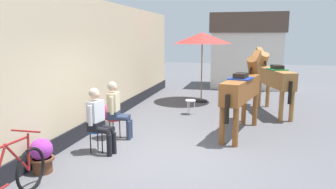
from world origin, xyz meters
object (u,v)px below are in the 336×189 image
(saddled_horse_far, at_px, (274,77))
(leaning_bicycle, at_px, (8,182))
(seated_visitor_far, at_px, (116,107))
(seated_visitor_near, at_px, (98,117))
(spare_stool_white, at_px, (191,102))
(cafe_parasol, at_px, (202,38))
(flower_planter_far, at_px, (107,116))
(flower_planter_near, at_px, (42,155))
(saddled_horse_near, at_px, (243,88))

(saddled_horse_far, bearing_deg, leaning_bicycle, -120.53)
(seated_visitor_far, distance_m, saddled_horse_far, 5.31)
(seated_visitor_near, bearing_deg, spare_stool_white, 70.97)
(seated_visitor_near, relative_size, saddled_horse_far, 0.48)
(saddled_horse_far, height_order, cafe_parasol, cafe_parasol)
(cafe_parasol, bearing_deg, leaning_bicycle, -101.35)
(seated_visitor_far, bearing_deg, spare_stool_white, 64.61)
(flower_planter_far, distance_m, cafe_parasol, 4.98)
(saddled_horse_far, height_order, flower_planter_far, saddled_horse_far)
(flower_planter_far, xyz_separation_m, spare_stool_white, (1.89, 2.09, 0.07))
(flower_planter_near, height_order, spare_stool_white, flower_planter_near)
(spare_stool_white, bearing_deg, seated_visitor_near, -109.03)
(seated_visitor_near, relative_size, saddled_horse_near, 0.47)
(saddled_horse_near, xyz_separation_m, flower_planter_far, (-3.48, -0.50, -0.82))
(seated_visitor_near, xyz_separation_m, flower_planter_near, (-0.55, -1.17, -0.44))
(saddled_horse_near, bearing_deg, saddled_horse_far, 69.36)
(flower_planter_near, xyz_separation_m, spare_stool_white, (1.85, 4.93, 0.07))
(saddled_horse_near, distance_m, leaning_bicycle, 5.55)
(flower_planter_near, height_order, cafe_parasol, cafe_parasol)
(seated_visitor_near, relative_size, spare_stool_white, 3.02)
(seated_visitor_near, xyz_separation_m, saddled_horse_near, (2.90, 2.17, 0.38))
(saddled_horse_far, bearing_deg, spare_stool_white, -161.19)
(saddled_horse_near, xyz_separation_m, cafe_parasol, (-1.55, 3.62, 1.20))
(leaning_bicycle, distance_m, spare_stool_white, 6.29)
(flower_planter_near, distance_m, cafe_parasol, 7.49)
(seated_visitor_near, xyz_separation_m, seated_visitor_far, (-0.02, 0.99, 0.00))
(flower_planter_near, xyz_separation_m, leaning_bicycle, (0.28, -1.15, 0.06))
(saddled_horse_far, xyz_separation_m, spare_stool_white, (-2.53, -0.86, -0.76))
(flower_planter_far, bearing_deg, saddled_horse_near, 8.09)
(saddled_horse_far, distance_m, leaning_bicycle, 8.10)
(seated_visitor_far, height_order, cafe_parasol, cafe_parasol)
(seated_visitor_near, xyz_separation_m, spare_stool_white, (1.30, 3.77, -0.38))
(cafe_parasol, bearing_deg, seated_visitor_near, -103.16)
(seated_visitor_near, xyz_separation_m, leaning_bicycle, (-0.27, -2.32, -0.38))
(leaning_bicycle, bearing_deg, seated_visitor_near, 83.26)
(saddled_horse_far, bearing_deg, seated_visitor_far, -136.57)
(flower_planter_near, bearing_deg, seated_visitor_near, 64.65)
(seated_visitor_near, height_order, cafe_parasol, cafe_parasol)
(seated_visitor_near, relative_size, flower_planter_far, 2.17)
(seated_visitor_far, xyz_separation_m, spare_stool_white, (1.32, 2.78, -0.38))
(saddled_horse_near, relative_size, spare_stool_white, 6.40)
(flower_planter_near, xyz_separation_m, cafe_parasol, (1.91, 6.95, 2.03))
(flower_planter_near, bearing_deg, saddled_horse_near, 44.03)
(saddled_horse_near, bearing_deg, leaning_bicycle, -125.24)
(saddled_horse_near, bearing_deg, spare_stool_white, 135.00)
(seated_visitor_far, height_order, spare_stool_white, seated_visitor_far)
(seated_visitor_far, distance_m, spare_stool_white, 3.10)
(leaning_bicycle, distance_m, cafe_parasol, 8.50)
(saddled_horse_near, relative_size, cafe_parasol, 1.14)
(saddled_horse_near, xyz_separation_m, spare_stool_white, (-1.60, 1.60, -0.76))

